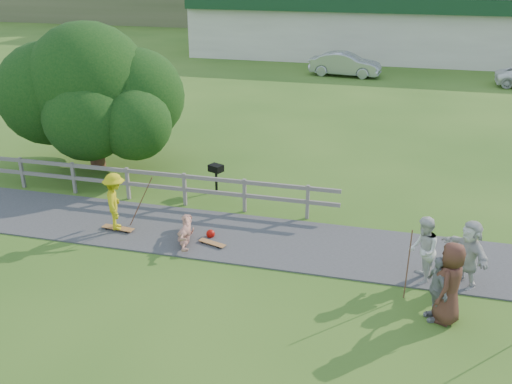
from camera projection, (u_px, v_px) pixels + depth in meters
The scene contains 18 objects.
ground at pixel (211, 262), 15.11m from camera, with size 260.00×260.00×0.00m, color #2E5618.
path at pixel (228, 236), 16.44m from camera, with size 34.00×3.00×0.04m, color #313134.
fence at pixel (110, 177), 18.85m from camera, with size 15.05×0.10×1.10m.
strip_mall at pixel (403, 22), 44.36m from camera, with size 32.50×10.75×5.10m.
skater_rider at pixel (116, 205), 16.45m from camera, with size 1.10×0.63×1.71m, color gold.
skater_fallen at pixel (186, 231), 16.08m from camera, with size 1.76×0.42×0.64m, color tan.
spectator_a at pixel (423, 250), 13.89m from camera, with size 0.84×0.66×1.73m, color silver.
spectator_b at pixel (437, 288), 12.47m from camera, with size 0.92×0.38×1.57m, color gray.
spectator_c at pixel (450, 283), 12.35m from camera, with size 0.93×0.61×1.91m, color #4F2A1F.
spectator_d at pixel (469, 254), 13.72m from camera, with size 1.61×0.51×1.74m, color #B8B7B3.
car_silver at pixel (345, 64), 37.73m from camera, with size 1.62×4.65×1.53m, color #A4A7AB.
tree at pixel (92, 114), 21.06m from camera, with size 7.18×7.18×4.16m, color black, non-canonical shape.
bbq at pixel (216, 178), 19.38m from camera, with size 0.45×0.34×0.97m, color black, non-canonical shape.
longboard_rider at pixel (118, 229), 16.75m from camera, with size 0.98×0.24×0.11m, color brown, non-canonical shape.
longboard_fallen at pixel (212, 244), 15.92m from camera, with size 0.82×0.20×0.09m, color brown, non-canonical shape.
helmet at pixel (211, 234), 16.33m from camera, with size 0.25×0.25×0.25m, color #A70C05.
pole_rider at pixel (140, 199), 16.63m from camera, with size 0.03×0.03×1.86m, color brown.
pole_spec_left at pixel (408, 265), 13.18m from camera, with size 0.03×0.03×1.80m, color brown.
Camera 1 is at (4.49, -12.49, 7.56)m, focal length 40.00 mm.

